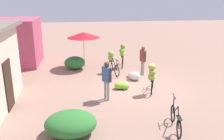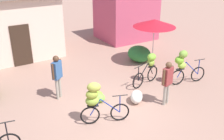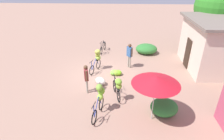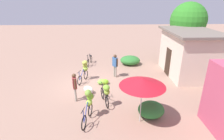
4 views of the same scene
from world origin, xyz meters
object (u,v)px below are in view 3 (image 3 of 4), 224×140
bicycle_by_shop (100,97)px  person_bystander (130,53)px  banana_pile_on_ground (116,73)px  bicycle_center_loaded (118,86)px  bicycle_leftmost (103,48)px  person_vendor (86,76)px  tree_behind_building (215,6)px  building_low (212,44)px  bicycle_near_pile (97,58)px  market_umbrella (156,80)px  produce_sack (100,81)px

bicycle_by_shop → person_bystander: 5.08m
banana_pile_on_ground → bicycle_center_loaded: bearing=4.1°
bicycle_center_loaded → bicycle_by_shop: (1.14, -0.80, 0.12)m
bicycle_center_loaded → banana_pile_on_ground: (-2.55, -0.18, -0.60)m
bicycle_leftmost → person_vendor: size_ratio=1.02×
tree_behind_building → building_low: bearing=-18.6°
bicycle_leftmost → person_bystander: (2.76, 2.08, 0.70)m
person_vendor → building_low: bearing=114.2°
bicycle_near_pile → bicycle_center_loaded: 3.55m
bicycle_by_shop → banana_pile_on_ground: bearing=170.4°
bicycle_near_pile → banana_pile_on_ground: (0.69, 1.27, -0.71)m
building_low → banana_pile_on_ground: bearing=-76.7°
market_umbrella → person_bystander: 5.34m
bicycle_leftmost → person_vendor: 5.99m
tree_behind_building → person_bystander: bearing=-62.2°
building_low → bicycle_near_pile: size_ratio=3.20×
tree_behind_building → banana_pile_on_ground: tree_behind_building is taller
building_low → banana_pile_on_ground: 6.65m
bicycle_leftmost → bicycle_near_pile: (3.24, -0.07, 0.52)m
person_bystander → person_vendor: bearing=-37.0°
market_umbrella → bicycle_leftmost: (-7.94, -2.96, -1.69)m
bicycle_leftmost → person_vendor: (5.94, -0.31, 0.66)m
tree_behind_building → market_umbrella: 10.36m
market_umbrella → bicycle_by_shop: size_ratio=1.35×
bicycle_near_pile → person_bystander: (-0.47, 2.15, 0.19)m
market_umbrella → bicycle_near_pile: size_ratio=1.45×
tree_behind_building → bicycle_by_shop: tree_behind_building is taller
bicycle_leftmost → bicycle_near_pile: bicycle_near_pile is taller
banana_pile_on_ground → bicycle_near_pile: bearing=-118.3°
bicycle_by_shop → person_vendor: person_vendor is taller
person_vendor → person_bystander: 3.98m
market_umbrella → banana_pile_on_ground: size_ratio=2.64×
market_umbrella → person_bystander: bearing=-170.4°
produce_sack → person_bystander: 3.04m
building_low → market_umbrella: (5.51, -4.54, 0.37)m
bicycle_by_shop → banana_pile_on_ground: bicycle_by_shop is taller
tree_behind_building → banana_pile_on_ground: 9.31m
market_umbrella → building_low: bearing=140.5°
bicycle_by_shop → market_umbrella: bearing=82.2°
bicycle_near_pile → banana_pile_on_ground: bicycle_near_pile is taller
market_umbrella → produce_sack: size_ratio=3.18×
bicycle_near_pile → person_bystander: bearing=102.4°
tree_behind_building → person_bystander: 7.74m
bicycle_center_loaded → person_vendor: bearing=-107.3°
building_low → banana_pile_on_ground: size_ratio=5.84×
bicycle_by_shop → person_bystander: size_ratio=0.96×
tree_behind_building → produce_sack: (5.75, -8.20, -3.43)m
produce_sack → person_bystander: person_bystander is taller
building_low → market_umbrella: size_ratio=2.21×
bicycle_leftmost → bicycle_center_loaded: size_ratio=1.06×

